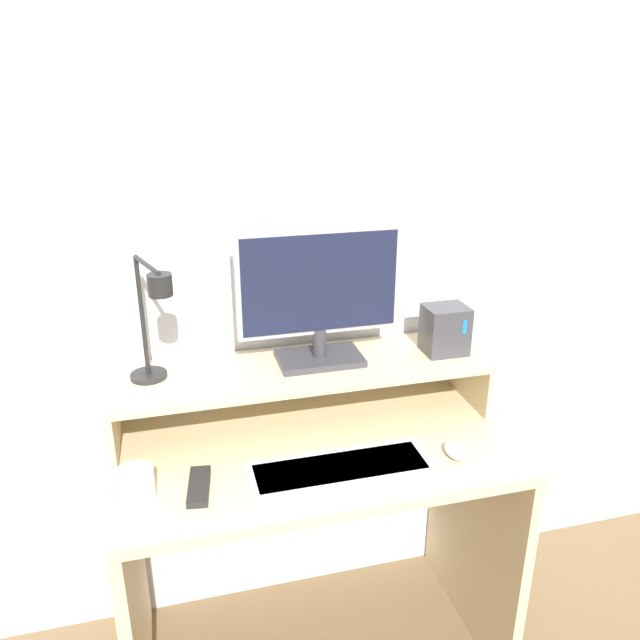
{
  "coord_description": "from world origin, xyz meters",
  "views": [
    {
      "loc": [
        -0.34,
        -1.08,
        1.63
      ],
      "look_at": [
        0.02,
        0.3,
        1.07
      ],
      "focal_mm": 35.0,
      "sensor_mm": 36.0,
      "label": 1
    }
  ],
  "objects_px": {
    "mouse": "(456,451)",
    "mug": "(136,485)",
    "desk_lamp": "(153,320)",
    "remote_control": "(199,486)",
    "monitor": "(319,294)",
    "router_dock": "(445,330)",
    "keyboard": "(340,469)"
  },
  "relations": [
    {
      "from": "router_dock",
      "to": "keyboard",
      "type": "distance_m",
      "value": 0.51
    },
    {
      "from": "router_dock",
      "to": "keyboard",
      "type": "relative_size",
      "value": 0.3
    },
    {
      "from": "monitor",
      "to": "mug",
      "type": "height_order",
      "value": "monitor"
    },
    {
      "from": "remote_control",
      "to": "router_dock",
      "type": "bearing_deg",
      "value": 18.17
    },
    {
      "from": "desk_lamp",
      "to": "mug",
      "type": "height_order",
      "value": "desk_lamp"
    },
    {
      "from": "monitor",
      "to": "mouse",
      "type": "bearing_deg",
      "value": -46.09
    },
    {
      "from": "desk_lamp",
      "to": "keyboard",
      "type": "xyz_separation_m",
      "value": [
        0.41,
        -0.22,
        -0.35
      ]
    },
    {
      "from": "desk_lamp",
      "to": "mug",
      "type": "bearing_deg",
      "value": -108.54
    },
    {
      "from": "router_dock",
      "to": "mug",
      "type": "xyz_separation_m",
      "value": [
        -0.86,
        -0.24,
        -0.2
      ]
    },
    {
      "from": "remote_control",
      "to": "keyboard",
      "type": "bearing_deg",
      "value": -3.69
    },
    {
      "from": "keyboard",
      "to": "mug",
      "type": "xyz_separation_m",
      "value": [
        -0.48,
        0.02,
        0.03
      ]
    },
    {
      "from": "remote_control",
      "to": "mug",
      "type": "xyz_separation_m",
      "value": [
        -0.14,
        -0.0,
        0.03
      ]
    },
    {
      "from": "keyboard",
      "to": "mug",
      "type": "bearing_deg",
      "value": 177.61
    },
    {
      "from": "desk_lamp",
      "to": "router_dock",
      "type": "relative_size",
      "value": 2.42
    },
    {
      "from": "desk_lamp",
      "to": "router_dock",
      "type": "bearing_deg",
      "value": 2.46
    },
    {
      "from": "remote_control",
      "to": "mug",
      "type": "height_order",
      "value": "mug"
    },
    {
      "from": "remote_control",
      "to": "mug",
      "type": "relative_size",
      "value": 1.78
    },
    {
      "from": "desk_lamp",
      "to": "mug",
      "type": "relative_size",
      "value": 3.99
    },
    {
      "from": "mug",
      "to": "monitor",
      "type": "bearing_deg",
      "value": 28.22
    },
    {
      "from": "router_dock",
      "to": "keyboard",
      "type": "height_order",
      "value": "router_dock"
    },
    {
      "from": "monitor",
      "to": "remote_control",
      "type": "distance_m",
      "value": 0.57
    },
    {
      "from": "mouse",
      "to": "monitor",
      "type": "bearing_deg",
      "value": 133.91
    },
    {
      "from": "router_dock",
      "to": "remote_control",
      "type": "relative_size",
      "value": 0.93
    },
    {
      "from": "router_dock",
      "to": "mouse",
      "type": "bearing_deg",
      "value": -106.36
    },
    {
      "from": "mouse",
      "to": "mug",
      "type": "xyz_separation_m",
      "value": [
        -0.78,
        0.02,
        0.03
      ]
    },
    {
      "from": "monitor",
      "to": "mouse",
      "type": "height_order",
      "value": "monitor"
    },
    {
      "from": "desk_lamp",
      "to": "remote_control",
      "type": "bearing_deg",
      "value": -71.0
    },
    {
      "from": "remote_control",
      "to": "mouse",
      "type": "bearing_deg",
      "value": -2.32
    },
    {
      "from": "monitor",
      "to": "mouse",
      "type": "xyz_separation_m",
      "value": [
        0.28,
        -0.29,
        -0.35
      ]
    },
    {
      "from": "monitor",
      "to": "mug",
      "type": "relative_size",
      "value": 5.3
    },
    {
      "from": "keyboard",
      "to": "desk_lamp",
      "type": "bearing_deg",
      "value": 151.23
    },
    {
      "from": "monitor",
      "to": "remote_control",
      "type": "xyz_separation_m",
      "value": [
        -0.36,
        -0.27,
        -0.35
      ]
    }
  ]
}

